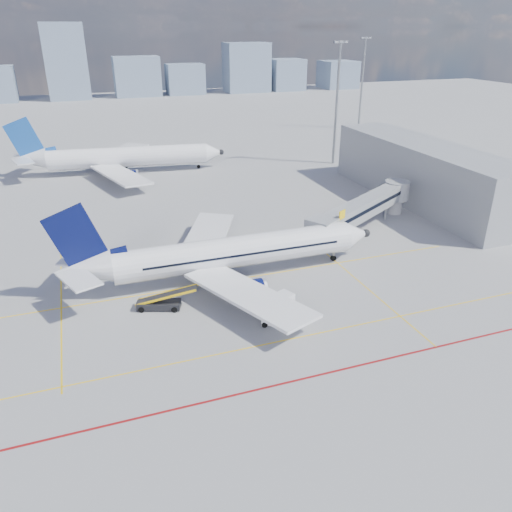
{
  "coord_description": "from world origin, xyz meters",
  "views": [
    {
      "loc": [
        -15.81,
        -43.67,
        28.05
      ],
      "look_at": [
        1.8,
        5.45,
        4.0
      ],
      "focal_mm": 35.0,
      "sensor_mm": 36.0,
      "label": 1
    }
  ],
  "objects_px": {
    "main_aircraft": "(223,254)",
    "second_aircraft": "(120,158)",
    "cargo_dolly": "(277,306)",
    "belt_loader": "(160,303)",
    "baggage_tug": "(271,317)",
    "ramp_worker": "(285,304)"
  },
  "relations": [
    {
      "from": "main_aircraft",
      "to": "belt_loader",
      "type": "relative_size",
      "value": 5.86
    },
    {
      "from": "second_aircraft",
      "to": "ramp_worker",
      "type": "height_order",
      "value": "second_aircraft"
    },
    {
      "from": "second_aircraft",
      "to": "cargo_dolly",
      "type": "bearing_deg",
      "value": -74.4
    },
    {
      "from": "second_aircraft",
      "to": "belt_loader",
      "type": "height_order",
      "value": "second_aircraft"
    },
    {
      "from": "belt_loader",
      "to": "ramp_worker",
      "type": "bearing_deg",
      "value": -2.5
    },
    {
      "from": "baggage_tug",
      "to": "ramp_worker",
      "type": "xyz_separation_m",
      "value": [
        2.29,
        1.84,
        0.05
      ]
    },
    {
      "from": "second_aircraft",
      "to": "belt_loader",
      "type": "xyz_separation_m",
      "value": [
        -1.85,
        -58.69,
        -2.51
      ]
    },
    {
      "from": "main_aircraft",
      "to": "ramp_worker",
      "type": "bearing_deg",
      "value": -67.63
    },
    {
      "from": "baggage_tug",
      "to": "belt_loader",
      "type": "relative_size",
      "value": 0.41
    },
    {
      "from": "cargo_dolly",
      "to": "ramp_worker",
      "type": "xyz_separation_m",
      "value": [
        1.13,
        0.52,
        -0.34
      ]
    },
    {
      "from": "ramp_worker",
      "to": "belt_loader",
      "type": "bearing_deg",
      "value": 110.46
    },
    {
      "from": "main_aircraft",
      "to": "second_aircraft",
      "type": "height_order",
      "value": "second_aircraft"
    },
    {
      "from": "cargo_dolly",
      "to": "belt_loader",
      "type": "bearing_deg",
      "value": 129.87
    },
    {
      "from": "main_aircraft",
      "to": "baggage_tug",
      "type": "relative_size",
      "value": 14.34
    },
    {
      "from": "ramp_worker",
      "to": "second_aircraft",
      "type": "bearing_deg",
      "value": 52.1
    },
    {
      "from": "second_aircraft",
      "to": "baggage_tug",
      "type": "xyz_separation_m",
      "value": [
        8.42,
        -65.63,
        -2.39
      ]
    },
    {
      "from": "belt_loader",
      "to": "ramp_worker",
      "type": "xyz_separation_m",
      "value": [
        12.56,
        -5.1,
        0.17
      ]
    },
    {
      "from": "baggage_tug",
      "to": "ramp_worker",
      "type": "distance_m",
      "value": 2.94
    },
    {
      "from": "baggage_tug",
      "to": "belt_loader",
      "type": "distance_m",
      "value": 12.4
    },
    {
      "from": "baggage_tug",
      "to": "cargo_dolly",
      "type": "bearing_deg",
      "value": 64.49
    },
    {
      "from": "main_aircraft",
      "to": "cargo_dolly",
      "type": "bearing_deg",
      "value": -74.26
    },
    {
      "from": "main_aircraft",
      "to": "belt_loader",
      "type": "xyz_separation_m",
      "value": [
        -8.61,
        -4.73,
        -2.51
      ]
    }
  ]
}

